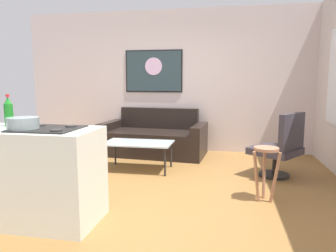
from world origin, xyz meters
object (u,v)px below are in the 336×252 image
soda_bottle_2 (9,112)px  mixing_bowl (23,124)px  bar_stool (266,161)px  coffee_table (138,144)px  couch (154,139)px  armchair (281,147)px  wall_painting (154,71)px

soda_bottle_2 → mixing_bowl: 0.37m
bar_stool → coffee_table: bearing=151.7°
couch → bar_stool: size_ratio=3.18×
couch → coffee_table: bearing=-89.4°
coffee_table → soda_bottle_2: size_ratio=3.26×
coffee_table → couch: bearing=90.6°
coffee_table → armchair: bearing=-0.2°
coffee_table → wall_painting: size_ratio=0.91×
soda_bottle_2 → wall_painting: bearing=78.2°
coffee_table → soda_bottle_2: (-0.84, -1.83, 0.67)m
bar_stool → mixing_bowl: (-2.36, -1.05, 0.52)m
soda_bottle_2 → wall_painting: (0.72, 3.42, 0.52)m
coffee_table → mixing_bowl: (-0.54, -2.03, 0.58)m
armchair → mixing_bowl: (-2.67, -2.02, 0.54)m
soda_bottle_2 → wall_painting: 3.53m
armchair → mixing_bowl: mixing_bowl is taller
bar_stool → wall_painting: (-1.94, 2.57, 1.13)m
coffee_table → soda_bottle_2: 2.12m
bar_stool → soda_bottle_2: bearing=-162.1°
armchair → bar_stool: bearing=-108.2°
coffee_table → mixing_bowl: mixing_bowl is taller
couch → bar_stool: (1.83, -2.10, 0.19)m
soda_bottle_2 → mixing_bowl: (0.30, -0.19, -0.09)m
coffee_table → bar_stool: bar_stool is taller
couch → soda_bottle_2: bearing=-105.6°
soda_bottle_2 → wall_painting: size_ratio=0.28×
wall_painting → armchair: bearing=-35.3°
mixing_bowl → bar_stool: bearing=24.0°
couch → bar_stool: couch is taller
armchair → bar_stool: (-0.32, -0.97, 0.02)m
coffee_table → armchair: size_ratio=1.12×
wall_painting → soda_bottle_2: bearing=-101.8°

